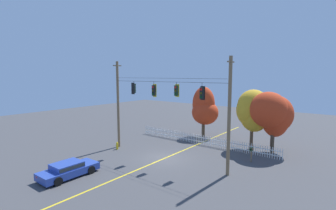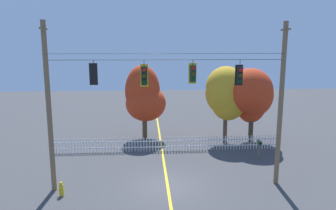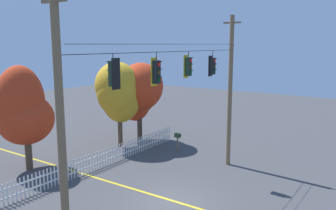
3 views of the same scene
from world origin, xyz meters
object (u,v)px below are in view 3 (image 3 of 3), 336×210
traffic_signal_northbound_secondary (212,66)px  roadside_mailbox (178,137)px  autumn_maple_near_fence (23,111)px  autumn_oak_far_east (138,91)px  traffic_signal_westbound_side (188,66)px  traffic_signal_eastbound_side (114,74)px  autumn_maple_mid (119,91)px  traffic_signal_northbound_primary (156,72)px

traffic_signal_northbound_secondary → roadside_mailbox: traffic_signal_northbound_secondary is taller
autumn_maple_near_fence → autumn_oak_far_east: bearing=-10.9°
traffic_signal_westbound_side → autumn_oak_far_east: bearing=53.4°
traffic_signal_eastbound_side → roadside_mailbox: traffic_signal_eastbound_side is taller
traffic_signal_northbound_secondary → autumn_maple_near_fence: 11.49m
autumn_maple_near_fence → roadside_mailbox: (8.15, -5.72, -2.49)m
traffic_signal_eastbound_side → traffic_signal_westbound_side: (5.30, 0.02, -0.01)m
traffic_signal_eastbound_side → autumn_oak_far_east: (11.34, 8.15, -2.48)m
autumn_oak_far_east → traffic_signal_westbound_side: bearing=-126.6°
traffic_signal_northbound_secondary → autumn_maple_mid: size_ratio=0.22×
traffic_signal_northbound_secondary → autumn_maple_mid: traffic_signal_northbound_secondary is taller
autumn_maple_mid → autumn_oak_far_east: bearing=-4.1°
traffic_signal_northbound_secondary → autumn_oak_far_east: (3.46, 8.13, -2.36)m
roadside_mailbox → traffic_signal_westbound_side: bearing=-143.0°
traffic_signal_westbound_side → autumn_maple_near_fence: 10.58m
traffic_signal_westbound_side → autumn_maple_near_fence: traffic_signal_westbound_side is taller
traffic_signal_northbound_primary → autumn_maple_mid: (6.62, 8.28, -2.21)m
traffic_signal_northbound_primary → roadside_mailbox: 10.48m
traffic_signal_westbound_side → roadside_mailbox: bearing=37.0°
traffic_signal_northbound_primary → traffic_signal_northbound_secondary: 5.21m
traffic_signal_northbound_primary → traffic_signal_northbound_secondary: size_ratio=1.02×
traffic_signal_westbound_side → traffic_signal_northbound_secondary: size_ratio=0.92×
traffic_signal_northbound_primary → traffic_signal_northbound_secondary: same height
traffic_signal_northbound_primary → autumn_maple_near_fence: traffic_signal_northbound_primary is taller
traffic_signal_northbound_primary → autumn_oak_far_east: size_ratio=0.23×
autumn_oak_far_east → traffic_signal_eastbound_side: bearing=-144.3°
traffic_signal_northbound_secondary → autumn_maple_mid: 8.69m
roadside_mailbox → traffic_signal_northbound_secondary: bearing=-124.9°
autumn_maple_mid → traffic_signal_eastbound_side: bearing=-138.2°
autumn_maple_near_fence → traffic_signal_northbound_secondary: bearing=-61.7°
autumn_maple_mid → traffic_signal_northbound_secondary: bearing=-99.6°
traffic_signal_northbound_primary → traffic_signal_westbound_side: size_ratio=1.11×
traffic_signal_northbound_primary → autumn_oak_far_east: traffic_signal_northbound_primary is taller
traffic_signal_eastbound_side → autumn_maple_near_fence: size_ratio=0.21×
traffic_signal_northbound_secondary → autumn_oak_far_east: traffic_signal_northbound_secondary is taller
traffic_signal_northbound_secondary → roadside_mailbox: bearing=55.1°
traffic_signal_eastbound_side → traffic_signal_westbound_side: bearing=0.2°
autumn_oak_far_east → autumn_maple_mid: bearing=175.9°
traffic_signal_eastbound_side → autumn_maple_near_fence: 10.57m
traffic_signal_northbound_secondary → autumn_maple_near_fence: bearing=118.3°
autumn_maple_mid → traffic_signal_northbound_primary: bearing=-128.6°
traffic_signal_northbound_primary → traffic_signal_westbound_side: (2.63, -0.00, 0.10)m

